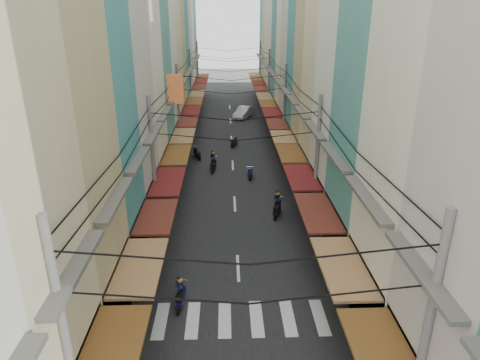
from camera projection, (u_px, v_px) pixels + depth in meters
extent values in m
plane|color=slate|center=(237.00, 248.00, 24.35)|extent=(160.00, 160.00, 0.00)
cube|color=black|center=(232.00, 145.00, 42.91)|extent=(10.00, 80.00, 0.02)
cube|color=gray|center=(167.00, 146.00, 42.70)|extent=(3.00, 80.00, 0.06)
cube|color=gray|center=(296.00, 144.00, 43.10)|extent=(3.00, 80.00, 0.06)
cube|color=silver|center=(161.00, 321.00, 18.66)|extent=(0.55, 2.40, 0.01)
cube|color=silver|center=(193.00, 320.00, 18.70)|extent=(0.55, 2.40, 0.01)
cube|color=silver|center=(225.00, 319.00, 18.75)|extent=(0.55, 2.40, 0.01)
cube|color=silver|center=(257.00, 318.00, 18.79)|extent=(0.55, 2.40, 0.01)
cube|color=silver|center=(288.00, 318.00, 18.83)|extent=(0.55, 2.40, 0.01)
cube|color=silver|center=(320.00, 317.00, 18.88)|extent=(0.55, 2.40, 0.01)
cube|color=brown|center=(111.00, 353.00, 12.92)|extent=(1.80, 4.34, 0.12)
cube|color=#595651|center=(75.00, 269.00, 11.79)|extent=(0.50, 4.24, 0.15)
cube|color=tan|center=(19.00, 152.00, 15.35)|extent=(6.00, 4.70, 15.81)
cube|color=black|center=(106.00, 296.00, 17.76)|extent=(1.20, 4.52, 3.20)
cube|color=#986E45|center=(140.00, 266.00, 17.29)|extent=(1.80, 4.33, 0.12)
cube|color=#595651|center=(116.00, 199.00, 16.16)|extent=(0.50, 4.23, 0.15)
cube|color=teal|center=(57.00, 83.00, 18.89)|extent=(6.00, 4.30, 19.25)
cube|color=black|center=(129.00, 241.00, 21.94)|extent=(1.20, 4.13, 3.20)
cube|color=maroon|center=(156.00, 216.00, 21.47)|extent=(1.80, 3.96, 0.12)
cube|color=#595651|center=(138.00, 160.00, 20.34)|extent=(0.50, 3.87, 0.15)
cube|color=beige|center=(86.00, 53.00, 22.96)|extent=(6.00, 5.14, 20.93)
cube|color=black|center=(145.00, 203.00, 26.32)|extent=(1.20, 4.94, 3.20)
cube|color=maroon|center=(168.00, 181.00, 25.85)|extent=(1.80, 4.73, 0.12)
cube|color=#595651|center=(153.00, 133.00, 24.72)|extent=(0.50, 4.63, 0.15)
cube|color=beige|center=(113.00, 74.00, 28.30)|extent=(6.00, 4.95, 17.43)
cube|color=black|center=(157.00, 173.00, 31.01)|extent=(1.20, 4.75, 3.20)
cube|color=brown|center=(177.00, 155.00, 30.54)|extent=(1.80, 4.56, 0.12)
cube|color=#595651|center=(165.00, 114.00, 29.40)|extent=(0.50, 4.46, 0.15)
cube|color=teal|center=(129.00, 72.00, 33.12)|extent=(6.00, 4.99, 16.32)
cube|color=black|center=(166.00, 152.00, 35.63)|extent=(1.20, 4.80, 3.20)
cube|color=#986E45|center=(183.00, 136.00, 35.15)|extent=(1.80, 4.60, 0.12)
cube|color=#595651|center=(173.00, 100.00, 34.02)|extent=(0.50, 4.50, 0.15)
cube|color=silver|center=(137.00, 25.00, 36.38)|extent=(6.00, 4.65, 22.87)
cube|color=black|center=(172.00, 136.00, 40.10)|extent=(1.20, 4.46, 3.20)
cube|color=maroon|center=(188.00, 122.00, 39.63)|extent=(1.80, 4.27, 0.12)
cube|color=#595651|center=(179.00, 89.00, 38.50)|extent=(0.50, 4.18, 0.15)
cube|color=beige|center=(148.00, 36.00, 41.23)|extent=(6.00, 4.89, 20.58)
cube|color=black|center=(178.00, 124.00, 44.53)|extent=(1.20, 4.70, 3.20)
cube|color=maroon|center=(191.00, 110.00, 44.06)|extent=(1.80, 4.50, 0.12)
cube|color=#595651|center=(184.00, 81.00, 42.92)|extent=(0.50, 4.40, 0.15)
cube|color=tan|center=(156.00, 44.00, 46.00)|extent=(6.00, 4.52, 18.44)
cube|color=black|center=(182.00, 114.00, 48.90)|extent=(1.20, 4.34, 3.20)
cube|color=brown|center=(194.00, 101.00, 48.42)|extent=(1.80, 4.16, 0.12)
cube|color=#595651|center=(187.00, 74.00, 47.29)|extent=(0.50, 4.07, 0.15)
cube|color=teal|center=(161.00, 31.00, 50.10)|extent=(6.00, 5.20, 20.63)
cube|color=black|center=(185.00, 105.00, 53.40)|extent=(1.20, 4.99, 3.20)
cube|color=#986E45|center=(197.00, 93.00, 52.93)|extent=(1.80, 4.78, 0.12)
cube|color=#595651|center=(191.00, 69.00, 51.80)|extent=(0.50, 4.68, 0.15)
cube|color=beige|center=(166.00, 17.00, 54.24)|extent=(6.00, 4.94, 23.70)
cube|color=black|center=(189.00, 97.00, 58.11)|extent=(1.20, 4.74, 3.20)
cube|color=maroon|center=(199.00, 87.00, 57.64)|extent=(1.80, 4.55, 0.12)
cube|color=#595651|center=(194.00, 64.00, 56.50)|extent=(0.50, 4.45, 0.15)
cube|color=beige|center=(171.00, 26.00, 59.31)|extent=(6.00, 4.96, 21.12)
cube|color=black|center=(191.00, 91.00, 62.70)|extent=(1.20, 4.76, 3.20)
cube|color=maroon|center=(201.00, 81.00, 62.23)|extent=(1.80, 4.56, 0.12)
cube|color=#595651|center=(196.00, 60.00, 61.10)|extent=(0.50, 4.46, 0.15)
cube|color=teal|center=(175.00, 29.00, 64.17)|extent=(6.00, 5.04, 19.90)
cube|color=black|center=(194.00, 85.00, 67.34)|extent=(1.20, 4.84, 3.20)
cube|color=brown|center=(203.00, 76.00, 66.87)|extent=(1.80, 4.64, 0.12)
cube|color=#595651|center=(198.00, 56.00, 65.74)|extent=(0.50, 4.54, 0.15)
cube|color=#572A13|center=(175.00, 89.00, 32.76)|extent=(1.20, 0.40, 2.20)
cube|color=brown|center=(384.00, 357.00, 12.78)|extent=(1.80, 4.35, 0.12)
cube|color=#595651|center=(421.00, 271.00, 11.69)|extent=(0.50, 4.25, 0.15)
cube|color=beige|center=(479.00, 56.00, 14.36)|extent=(6.00, 4.97, 22.38)
cube|color=black|center=(375.00, 294.00, 17.84)|extent=(1.20, 4.78, 3.20)
cube|color=#986E45|center=(342.00, 266.00, 17.28)|extent=(1.80, 4.58, 0.12)
cube|color=#595651|center=(366.00, 198.00, 16.19)|extent=(0.50, 4.48, 0.15)
cube|color=teal|center=(405.00, 125.00, 20.36)|extent=(6.00, 5.03, 15.08)
cube|color=black|center=(344.00, 235.00, 22.49)|extent=(1.20, 4.83, 3.20)
cube|color=maroon|center=(317.00, 212.00, 21.92)|extent=(1.80, 4.63, 0.12)
cube|color=#595651|center=(335.00, 156.00, 20.83)|extent=(0.50, 4.53, 0.15)
cube|color=silver|center=(379.00, 45.00, 23.70)|extent=(6.00, 4.79, 21.66)
cube|color=black|center=(324.00, 197.00, 27.05)|extent=(1.20, 4.60, 3.20)
cube|color=maroon|center=(301.00, 177.00, 26.48)|extent=(1.80, 4.41, 0.12)
cube|color=#595651|center=(315.00, 130.00, 25.39)|extent=(0.50, 4.31, 0.15)
cube|color=beige|center=(354.00, 47.00, 28.20)|extent=(6.00, 4.52, 20.74)
cube|color=black|center=(310.00, 172.00, 31.37)|extent=(1.20, 4.34, 3.20)
cube|color=brown|center=(291.00, 154.00, 30.81)|extent=(1.80, 4.16, 0.12)
cube|color=#595651|center=(302.00, 113.00, 29.71)|extent=(0.50, 4.07, 0.15)
cube|color=tan|center=(335.00, 87.00, 33.43)|extent=(6.00, 4.12, 14.13)
cube|color=black|center=(300.00, 153.00, 35.38)|extent=(1.20, 3.96, 3.20)
cube|color=#986E45|center=(283.00, 137.00, 34.82)|extent=(1.80, 3.79, 0.12)
cube|color=#595651|center=(293.00, 100.00, 33.73)|extent=(0.50, 3.71, 0.15)
cube|color=teal|center=(324.00, 57.00, 36.73)|extent=(6.00, 4.40, 17.68)
cube|color=black|center=(293.00, 139.00, 39.34)|extent=(1.20, 4.23, 3.20)
cube|color=maroon|center=(277.00, 124.00, 38.78)|extent=(1.80, 4.05, 0.12)
cube|color=#595651|center=(286.00, 91.00, 37.69)|extent=(0.50, 3.96, 0.15)
cube|color=beige|center=(316.00, 25.00, 40.02)|extent=(6.00, 4.64, 22.59)
cube|color=black|center=(286.00, 126.00, 43.54)|extent=(1.20, 4.45, 3.20)
cube|color=maroon|center=(272.00, 113.00, 42.97)|extent=(1.80, 4.26, 0.12)
cube|color=#595651|center=(279.00, 83.00, 41.88)|extent=(0.50, 4.17, 0.15)
cube|color=beige|center=(307.00, 31.00, 44.28)|extent=(6.00, 4.00, 21.25)
cube|color=black|center=(281.00, 117.00, 47.55)|extent=(1.20, 3.84, 3.20)
cube|color=brown|center=(268.00, 104.00, 46.98)|extent=(1.80, 3.68, 0.12)
cube|color=#595651|center=(275.00, 76.00, 45.89)|extent=(0.50, 3.60, 0.15)
cube|color=teal|center=(300.00, 24.00, 48.26)|extent=(6.00, 5.01, 22.33)
cube|color=black|center=(277.00, 108.00, 51.73)|extent=(1.20, 4.81, 3.20)
cube|color=#986E45|center=(264.00, 96.00, 51.16)|extent=(1.80, 4.61, 0.12)
cube|color=#595651|center=(271.00, 71.00, 50.07)|extent=(0.50, 4.51, 0.15)
cube|color=silver|center=(293.00, 34.00, 53.39)|extent=(6.00, 5.00, 19.71)
cube|color=black|center=(272.00, 100.00, 56.38)|extent=(1.20, 4.80, 3.20)
cube|color=maroon|center=(261.00, 89.00, 55.81)|extent=(1.80, 4.60, 0.12)
cube|color=#595651|center=(267.00, 66.00, 54.72)|extent=(0.50, 4.50, 0.15)
cube|color=beige|center=(288.00, 43.00, 58.24)|extent=(6.00, 4.32, 16.86)
cube|color=black|center=(269.00, 93.00, 60.70)|extent=(1.20, 4.15, 3.20)
cube|color=maroon|center=(259.00, 83.00, 60.13)|extent=(1.80, 3.97, 0.12)
cube|color=#595651|center=(264.00, 61.00, 59.04)|extent=(0.50, 3.89, 0.15)
cube|color=tan|center=(284.00, 30.00, 61.68)|extent=(6.00, 4.33, 19.96)
cube|color=black|center=(266.00, 88.00, 64.72)|extent=(1.20, 4.16, 3.20)
cube|color=brown|center=(256.00, 79.00, 64.15)|extent=(1.80, 3.99, 0.12)
cube|color=#595651|center=(261.00, 58.00, 63.06)|extent=(0.50, 3.90, 0.15)
cube|color=teal|center=(280.00, 47.00, 67.00)|extent=(6.00, 4.88, 14.34)
cube|color=black|center=(264.00, 83.00, 68.99)|extent=(1.20, 4.68, 3.20)
cube|color=#986E45|center=(254.00, 75.00, 68.42)|extent=(1.80, 4.49, 0.12)
cube|color=#595651|center=(259.00, 55.00, 67.33)|extent=(0.50, 4.39, 0.15)
cylinder|color=gray|center=(67.00, 350.00, 11.54)|extent=(0.26, 0.26, 8.20)
cylinder|color=gray|center=(425.00, 342.00, 11.84)|extent=(0.26, 0.26, 8.20)
cylinder|color=gray|center=(153.00, 164.00, 25.46)|extent=(0.26, 0.26, 8.20)
cylinder|color=gray|center=(317.00, 162.00, 25.76)|extent=(0.26, 0.26, 8.20)
cylinder|color=gray|center=(179.00, 109.00, 39.38)|extent=(0.26, 0.26, 8.20)
cylinder|color=gray|center=(284.00, 109.00, 39.69)|extent=(0.26, 0.26, 8.20)
cylinder|color=gray|center=(191.00, 83.00, 53.31)|extent=(0.26, 0.26, 8.20)
cylinder|color=gray|center=(269.00, 83.00, 53.61)|extent=(0.26, 0.26, 8.20)
cylinder|color=gray|center=(198.00, 68.00, 67.23)|extent=(0.26, 0.26, 8.20)
cylinder|color=gray|center=(260.00, 68.00, 67.54)|extent=(0.26, 0.26, 8.20)
imported|color=white|center=(244.00, 118.00, 53.84)|extent=(5.19, 3.66, 1.71)
imported|color=black|center=(385.00, 276.00, 21.79)|extent=(1.91, 1.28, 1.23)
cylinder|color=black|center=(182.00, 294.00, 20.07)|extent=(0.09, 0.46, 0.46)
cylinder|color=black|center=(180.00, 310.00, 19.00)|extent=(0.09, 0.46, 0.46)
cube|color=#181246|center=(181.00, 299.00, 19.48)|extent=(0.30, 1.02, 0.25)
cube|color=black|center=(180.00, 297.00, 19.18)|extent=(0.28, 0.49, 0.16)
cube|color=#181246|center=(182.00, 289.00, 19.86)|extent=(0.27, 0.25, 0.49)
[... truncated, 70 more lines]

